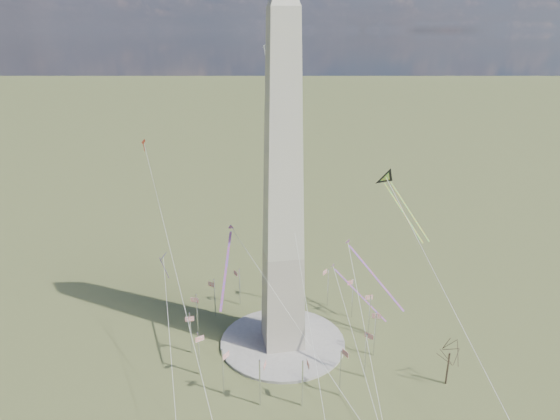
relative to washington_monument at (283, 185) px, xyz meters
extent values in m
plane|color=#4D572B|center=(0.00, 0.00, -47.95)|extent=(2000.00, 2000.00, 0.00)
cylinder|color=#ACA69D|center=(0.00, 0.00, -47.55)|extent=(36.00, 36.00, 0.80)
cylinder|color=white|center=(26.00, 0.00, -41.45)|extent=(0.36, 0.36, 13.00)
cube|color=red|center=(26.00, 1.30, -36.15)|extent=(2.40, 0.08, 1.50)
cylinder|color=white|center=(24.02, 9.95, -41.45)|extent=(0.36, 0.36, 13.00)
cube|color=red|center=(23.52, 11.15, -36.15)|extent=(2.25, 0.99, 1.50)
cylinder|color=white|center=(18.38, 18.38, -41.45)|extent=(0.36, 0.36, 13.00)
cube|color=red|center=(17.47, 19.30, -36.15)|extent=(1.75, 1.75, 1.50)
cylinder|color=white|center=(9.95, 24.02, -41.45)|extent=(0.36, 0.36, 13.00)
cube|color=red|center=(8.75, 24.52, -36.15)|extent=(0.99, 2.25, 1.50)
cylinder|color=white|center=(0.00, 26.00, -41.45)|extent=(0.36, 0.36, 13.00)
cube|color=red|center=(-1.30, 26.00, -36.15)|extent=(0.08, 2.40, 1.50)
cylinder|color=white|center=(-9.95, 24.02, -41.45)|extent=(0.36, 0.36, 13.00)
cube|color=red|center=(-11.15, 23.52, -36.15)|extent=(0.99, 2.25, 1.50)
cylinder|color=white|center=(-18.38, 18.38, -41.45)|extent=(0.36, 0.36, 13.00)
cube|color=red|center=(-19.30, 17.47, -36.15)|extent=(1.75, 1.75, 1.50)
cylinder|color=white|center=(-24.02, 9.95, -41.45)|extent=(0.36, 0.36, 13.00)
cube|color=red|center=(-24.52, 8.75, -36.15)|extent=(2.25, 0.99, 1.50)
cylinder|color=white|center=(-26.00, 0.00, -41.45)|extent=(0.36, 0.36, 13.00)
cube|color=red|center=(-26.00, -1.30, -36.15)|extent=(2.40, 0.08, 1.50)
cylinder|color=white|center=(-24.02, -9.95, -41.45)|extent=(0.36, 0.36, 13.00)
cube|color=red|center=(-23.52, -11.15, -36.15)|extent=(2.25, 0.99, 1.50)
cylinder|color=white|center=(-18.38, -18.38, -41.45)|extent=(0.36, 0.36, 13.00)
cube|color=red|center=(-17.47, -19.30, -36.15)|extent=(1.75, 1.75, 1.50)
cylinder|color=white|center=(-9.95, -24.02, -41.45)|extent=(0.36, 0.36, 13.00)
cube|color=red|center=(-8.75, -24.52, -36.15)|extent=(0.99, 2.25, 1.50)
cylinder|color=white|center=(0.00, -26.00, -41.45)|extent=(0.36, 0.36, 13.00)
cube|color=red|center=(1.30, -26.00, -36.15)|extent=(0.08, 2.40, 1.50)
cylinder|color=white|center=(9.95, -24.02, -41.45)|extent=(0.36, 0.36, 13.00)
cube|color=red|center=(11.15, -23.52, -36.15)|extent=(0.99, 2.25, 1.50)
cylinder|color=white|center=(18.38, -18.38, -41.45)|extent=(0.36, 0.36, 13.00)
cube|color=red|center=(19.30, -17.47, -36.15)|extent=(1.75, 1.75, 1.50)
cylinder|color=white|center=(24.02, -9.95, -41.45)|extent=(0.36, 0.36, 13.00)
cube|color=red|center=(24.52, -8.75, -36.15)|extent=(2.25, 0.99, 1.50)
cylinder|color=#3F3126|center=(38.17, -24.68, -43.32)|extent=(0.45, 0.45, 9.27)
cube|color=orange|center=(38.86, 7.03, -11.95)|extent=(5.95, 17.44, 12.74)
cube|color=orange|center=(36.65, 6.32, -11.95)|extent=(5.95, 17.44, 12.74)
cube|color=navy|center=(-32.30, 8.88, -21.61)|extent=(2.03, 2.88, 2.17)
cube|color=#ED4725|center=(-32.30, 8.88, -25.19)|extent=(2.17, 2.09, 7.49)
cube|color=#ED4725|center=(20.60, -15.85, -20.24)|extent=(9.86, 15.81, 11.34)
cube|color=#ED4725|center=(-15.83, -4.73, -20.36)|extent=(5.14, 20.03, 12.78)
cube|color=#ED4725|center=(24.40, 4.84, -37.08)|extent=(12.71, 14.24, 11.59)
cube|color=red|center=(-37.70, 40.02, 4.50)|extent=(1.39, 1.42, 1.48)
cube|color=red|center=(-37.70, 40.02, 2.89)|extent=(0.34, 1.29, 3.39)
cube|color=white|center=(3.14, 51.75, 33.03)|extent=(1.29, 1.89, 1.47)
cube|color=white|center=(3.14, 51.75, 31.43)|extent=(0.96, 1.15, 3.35)
camera|label=1|loc=(-22.32, -121.16, 37.67)|focal=32.00mm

